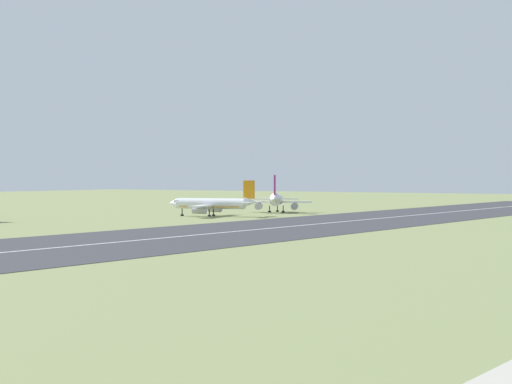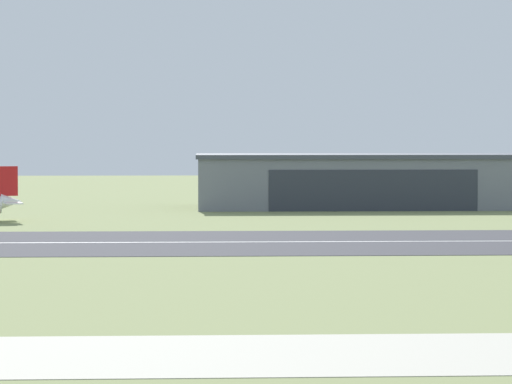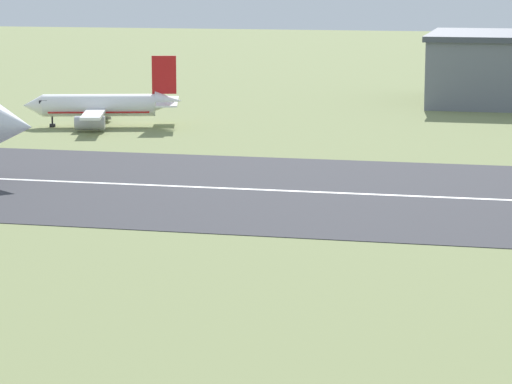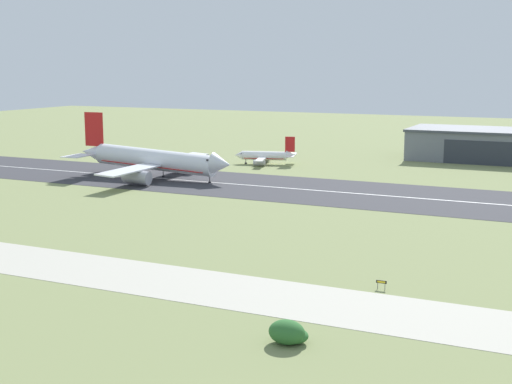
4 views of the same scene
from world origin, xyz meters
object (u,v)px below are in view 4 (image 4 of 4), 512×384
airplane_parked_west (265,156)px  runway_sign (381,283)px  airplane_landing (154,160)px  shrub_clump (289,333)px

airplane_parked_west → runway_sign: airplane_parked_west is taller
airplane_landing → shrub_clump: airplane_landing is taller
airplane_parked_west → runway_sign: 144.50m
airplane_parked_west → airplane_landing: bearing=-111.3°
airplane_landing → airplane_parked_west: (17.39, 44.66, -2.82)m
shrub_clump → airplane_parked_west: bearing=115.2°
shrub_clump → runway_sign: bearing=79.8°
airplane_landing → shrub_clump: 137.12m
airplane_parked_west → shrub_clump: (70.47, -149.84, -1.55)m
shrub_clump → runway_sign: shrub_clump is taller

